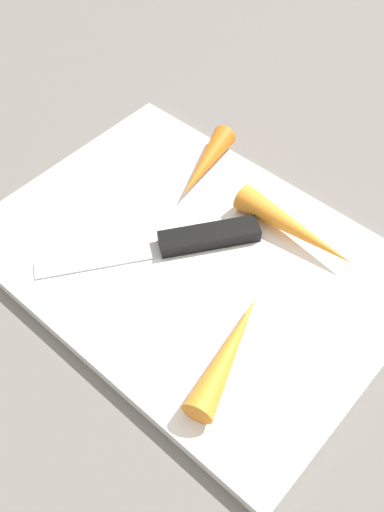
# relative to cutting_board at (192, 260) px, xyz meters

# --- Properties ---
(ground_plane) EXTENTS (1.40, 1.40, 0.00)m
(ground_plane) POSITION_rel_cutting_board_xyz_m (0.00, 0.00, -0.01)
(ground_plane) COLOR slate
(cutting_board) EXTENTS (0.36, 0.26, 0.01)m
(cutting_board) POSITION_rel_cutting_board_xyz_m (0.00, 0.00, 0.00)
(cutting_board) COLOR white
(cutting_board) RESTS_ON ground_plane
(knife) EXTENTS (0.13, 0.17, 0.01)m
(knife) POSITION_rel_cutting_board_xyz_m (0.01, -0.01, 0.01)
(knife) COLOR #B7B7BC
(knife) RESTS_ON cutting_board
(carrot_longest) EXTENTS (0.12, 0.03, 0.03)m
(carrot_longest) POSITION_rel_cutting_board_xyz_m (-0.05, -0.08, 0.02)
(carrot_longest) COLOR orange
(carrot_longest) RESTS_ON cutting_board
(carrot_medium) EXTENTS (0.05, 0.11, 0.02)m
(carrot_medium) POSITION_rel_cutting_board_xyz_m (-0.09, 0.06, 0.02)
(carrot_medium) COLOR orange
(carrot_medium) RESTS_ON cutting_board
(carrot_shortest) EXTENTS (0.05, 0.10, 0.02)m
(carrot_shortest) POSITION_rel_cutting_board_xyz_m (0.06, -0.09, 0.02)
(carrot_shortest) COLOR orange
(carrot_shortest) RESTS_ON cutting_board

